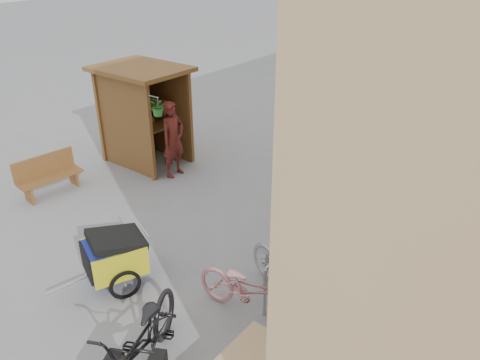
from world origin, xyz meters
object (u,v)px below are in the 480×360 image
Objects in this scene: person_kiosk at (173,139)px; child_trailer at (115,255)px; bench at (48,174)px; bike_2 at (316,235)px; kiosk at (140,102)px; bike_6 at (383,183)px; shopping_carts at (455,144)px; bike_0 at (250,290)px; bike_3 at (340,223)px; cargo_bike at (144,346)px; bike_4 at (366,207)px; bike_7 at (394,172)px; bike_5 at (362,199)px; bike_1 at (285,268)px.

child_trailer is at bearing -151.89° from person_kiosk.
bench is 6.01m from bike_2.
kiosk is 1.41× the size of bike_6.
kiosk reaches higher than bench.
child_trailer is at bearing -111.05° from shopping_carts.
person_kiosk is at bearing 144.02° from child_trailer.
bench reaches higher than bike_2.
bike_3 is (0.20, 2.47, -0.01)m from bike_0.
cargo_bike is 1.44× the size of bike_2.
bike_4 is at bearing 169.08° from bike_6.
person_kiosk reaches higher than bike_7.
shopping_carts reaches higher than bike_4.
kiosk reaches higher than bike_5.
cargo_bike is at bearing 162.56° from bike_4.
child_trailer is 5.66m from bike_6.
bike_1 is (5.55, -2.13, -1.06)m from kiosk.
bike_0 is (0.36, 1.71, -0.09)m from cargo_bike.
cargo_bike reaches higher than bike_1.
bike_2 is (5.42, -0.92, -1.14)m from kiosk.
bench is 5.95m from bike_1.
bike_7 reaches higher than bike_5.
bench is 0.78× the size of person_kiosk.
bike_0 is at bearing 51.32° from cargo_bike.
person_kiosk is at bearing 82.26° from bike_1.
kiosk reaches higher than cargo_bike.
person_kiosk is 4.49m from bike_5.
person_kiosk is 4.35m from bike_2.
shopping_carts reaches higher than child_trailer.
bike_7 reaches higher than bench.
bike_1 is at bearing 9.11° from bench.
bike_0 is 1.14× the size of bike_2.
bike_0 is at bearing 164.55° from bike_4.
bike_6 is at bearing 88.04° from child_trailer.
kiosk is 5.86m from bike_4.
bike_5 is at bearing -100.33° from shopping_carts.
shopping_carts is 5.37m from bike_2.
person_kiosk is at bearing 93.43° from bike_6.
bike_5 is at bearing 57.19° from cargo_bike.
bench is at bearing -173.88° from child_trailer.
bike_0 is at bearing 2.06° from bench.
kiosk is at bearing 80.87° from person_kiosk.
shopping_carts is at bearing 1.28° from bike_5.
cargo_bike is 1.49× the size of bike_3.
kiosk is at bearing 102.53° from bike_3.
cargo_bike is 1.26× the size of person_kiosk.
cargo_bike is 4.22m from bike_3.
person_kiosk is (-3.88, 4.44, 0.34)m from cargo_bike.
bike_3 is 0.96m from bike_5.
bike_3 is at bearing 162.13° from bike_6.
bike_4 is at bearing -86.52° from person_kiosk.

